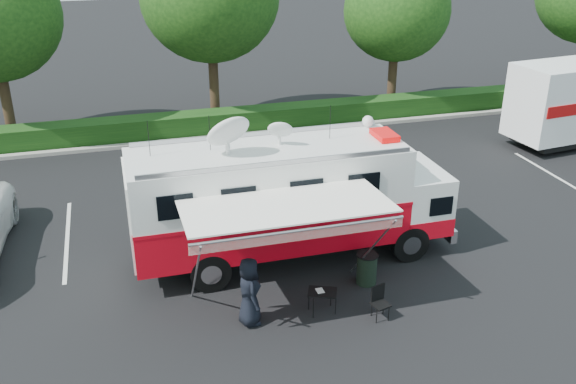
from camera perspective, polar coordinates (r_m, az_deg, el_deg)
ground_plane at (r=19.20m, az=0.41°, el=-5.77°), size 120.00×120.00×0.00m
back_border at (r=29.80m, az=-4.60°, el=15.27°), size 60.00×6.14×8.87m
stall_lines at (r=21.65m, az=-3.09°, el=-2.12°), size 24.12×5.50×0.01m
command_truck at (r=18.30m, az=0.19°, el=-0.63°), size 9.27×2.55×4.45m
awning at (r=15.39m, az=-0.04°, el=-1.72°), size 5.06×2.62×3.06m
person at (r=16.47m, az=-3.39°, el=-11.48°), size 0.61×0.91×1.81m
folding_table at (r=16.51m, az=3.07°, el=-8.95°), size 0.87×0.75×0.62m
folding_chair at (r=16.53m, az=8.11°, el=-9.42°), size 0.50×0.53×0.86m
trash_bin at (r=17.87m, az=7.01°, el=-6.76°), size 0.60×0.60×0.89m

